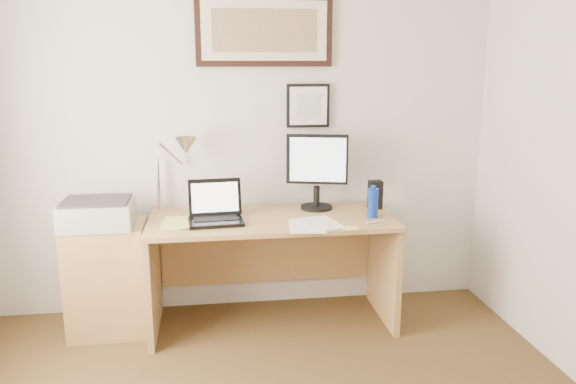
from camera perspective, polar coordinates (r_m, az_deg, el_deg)
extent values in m
cube|color=silver|center=(3.94, -4.54, 5.79)|extent=(3.50, 0.02, 2.50)
cube|color=#A67C45|center=(3.90, -17.77, -8.35)|extent=(0.50, 0.40, 0.73)
cylinder|color=#0C2FA2|center=(3.71, 8.62, -1.11)|extent=(0.07, 0.07, 0.19)
cylinder|color=#0C2FA2|center=(3.68, 8.68, 0.51)|extent=(0.03, 0.03, 0.02)
cube|color=black|center=(3.93, 8.85, -0.27)|extent=(0.09, 0.08, 0.20)
cube|color=white|center=(3.50, 1.95, -3.47)|extent=(0.26, 0.34, 0.00)
cube|color=white|center=(3.55, 3.32, -3.18)|extent=(0.29, 0.36, 0.00)
cube|color=#FFE978|center=(3.45, 6.44, -3.66)|extent=(0.09, 0.09, 0.01)
cylinder|color=white|center=(3.60, 8.83, -3.01)|extent=(0.14, 0.06, 0.02)
imported|color=#E0D769|center=(3.61, -12.61, -3.11)|extent=(0.20, 0.26, 0.02)
cube|color=#A67C45|center=(3.69, -1.71, -2.84)|extent=(1.60, 0.70, 0.03)
cube|color=#A67C45|center=(3.81, -13.55, -8.64)|extent=(0.04, 0.65, 0.72)
cube|color=#A67C45|center=(3.96, 9.70, -7.59)|extent=(0.04, 0.65, 0.72)
cube|color=#A67C45|center=(4.09, -2.19, -5.43)|extent=(1.50, 0.03, 0.55)
cube|color=black|center=(3.58, -7.34, -3.00)|extent=(0.36, 0.26, 0.02)
cube|color=black|center=(3.60, -7.36, -2.66)|extent=(0.29, 0.15, 0.00)
cube|color=black|center=(3.68, -7.43, -0.51)|extent=(0.34, 0.10, 0.23)
cube|color=white|center=(3.67, -7.43, -0.54)|extent=(0.30, 0.07, 0.18)
cylinder|color=black|center=(3.91, 2.90, -1.55)|extent=(0.22, 0.22, 0.02)
cylinder|color=black|center=(3.89, 2.91, -0.41)|extent=(0.04, 0.04, 0.14)
cube|color=black|center=(3.83, 2.99, 3.34)|extent=(0.42, 0.14, 0.34)
cube|color=silver|center=(3.81, 3.04, 3.29)|extent=(0.37, 0.10, 0.30)
cube|color=#A8A8AB|center=(3.73, -18.80, -2.18)|extent=(0.44, 0.34, 0.16)
cube|color=#2F2F2F|center=(3.71, -18.90, -0.84)|extent=(0.40, 0.30, 0.02)
cylinder|color=silver|center=(3.92, -13.02, 0.71)|extent=(0.02, 0.02, 0.36)
cylinder|color=silver|center=(3.81, -11.76, 3.80)|extent=(0.15, 0.23, 0.19)
cone|color=silver|center=(3.74, -10.33, 4.62)|extent=(0.16, 0.18, 0.15)
cube|color=black|center=(3.90, -2.42, 16.06)|extent=(0.92, 0.03, 0.47)
cube|color=beige|center=(3.88, -2.39, 16.07)|extent=(0.84, 0.01, 0.39)
cube|color=#7F6649|center=(3.88, -2.38, 16.07)|extent=(0.70, 0.00, 0.28)
cube|color=black|center=(3.94, 2.05, 8.75)|extent=(0.30, 0.02, 0.30)
cube|color=white|center=(3.93, 2.08, 8.74)|extent=(0.26, 0.00, 0.26)
cube|color=#B9BEC3|center=(3.93, 2.09, 8.73)|extent=(0.17, 0.00, 0.17)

